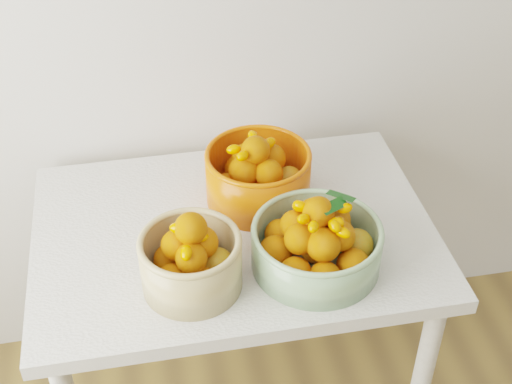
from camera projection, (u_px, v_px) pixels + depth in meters
table at (234, 255)px, 1.85m from camera, size 1.00×0.70×0.75m
bowl_cream at (191, 260)px, 1.59m from camera, size 0.29×0.29×0.20m
bowl_green at (317, 243)px, 1.65m from camera, size 0.39×0.39×0.20m
bowl_orange at (258, 175)px, 1.84m from camera, size 0.35×0.35×0.20m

